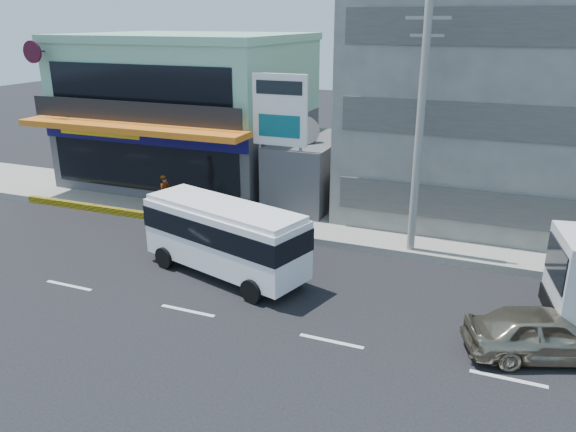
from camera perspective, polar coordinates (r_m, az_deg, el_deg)
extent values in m
plane|color=black|center=(19.19, -10.15, -9.47)|extent=(120.00, 120.00, 0.00)
cube|color=gray|center=(25.60, 10.92, -1.58)|extent=(70.00, 5.00, 0.30)
cube|color=#434348|center=(33.73, -9.50, 6.88)|extent=(12.00, 10.00, 4.00)
cube|color=#81B7A2|center=(33.11, -9.89, 13.65)|extent=(12.00, 10.00, 4.00)
cube|color=orange|center=(28.63, -15.77, 8.60)|extent=(12.40, 1.80, 0.30)
cube|color=#0D0C55|center=(29.32, -14.79, 7.83)|extent=(12.00, 0.12, 0.80)
cube|color=black|center=(29.66, -14.51, 5.01)|extent=(11.00, 0.06, 2.60)
cube|color=gray|center=(29.17, 24.02, 13.54)|extent=(16.00, 12.00, 14.00)
cube|color=#434348|center=(28.65, 2.30, 4.40)|extent=(3.00, 6.00, 3.50)
cylinder|color=slate|center=(27.32, 1.63, 7.59)|extent=(1.50, 1.50, 0.15)
cylinder|color=gray|center=(26.32, -2.83, 6.40)|extent=(0.16, 0.16, 6.50)
cylinder|color=gray|center=(25.57, 1.27, 6.03)|extent=(0.16, 0.16, 6.50)
cube|color=white|center=(25.54, -0.83, 10.70)|extent=(2.60, 0.18, 3.20)
cylinder|color=#999993|center=(22.12, 13.18, 8.05)|extent=(0.30, 0.30, 10.00)
cube|color=#999993|center=(21.73, 14.07, 18.96)|extent=(1.60, 0.12, 0.12)
cube|color=#999993|center=(21.73, 13.93, 17.38)|extent=(1.20, 0.10, 0.10)
cube|color=white|center=(20.95, -6.47, -2.16)|extent=(6.93, 3.89, 2.17)
cube|color=black|center=(20.79, -6.52, -1.07)|extent=(6.99, 3.94, 0.80)
cube|color=white|center=(20.54, -6.60, 0.91)|extent=(6.70, 3.65, 0.19)
cylinder|color=black|center=(22.30, -12.41, -4.15)|extent=(0.89, 0.50, 0.85)
cylinder|color=black|center=(23.54, -8.52, -2.61)|extent=(0.89, 0.50, 0.85)
cylinder|color=black|center=(19.27, -3.71, -7.61)|extent=(0.89, 0.50, 0.85)
cylinder|color=black|center=(20.69, 0.17, -5.58)|extent=(0.89, 0.50, 0.85)
imported|color=tan|center=(17.78, 24.60, -10.80)|extent=(4.74, 3.20, 1.50)
cylinder|color=black|center=(20.34, 26.45, -7.94)|extent=(1.08, 0.49, 1.05)
imported|color=#570C0F|center=(26.87, -12.18, 0.12)|extent=(1.95, 1.00, 0.98)
imported|color=#66594C|center=(26.56, -12.33, 2.16)|extent=(0.55, 0.72, 1.79)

